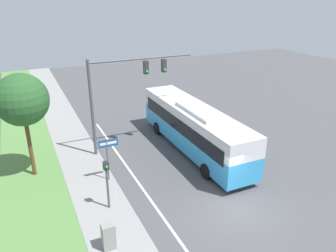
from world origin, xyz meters
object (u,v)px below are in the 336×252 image
Objects in this scene: bus at (194,126)px; signal_gantry at (123,85)px; utility_cabinet at (109,236)px; pedestrian_signal at (107,177)px; street_sign at (108,152)px.

signal_gantry reaches higher than bus.
bus is 10.98m from utility_cabinet.
bus is 9.75× the size of utility_cabinet.
bus is 5.69m from signal_gantry.
pedestrian_signal is at bearing 74.47° from utility_cabinet.
bus is 8.59m from pedestrian_signal.
street_sign is 5.96m from utility_cabinet.
pedestrian_signal is 1.02× the size of street_sign.
signal_gantry reaches higher than utility_cabinet.
utility_cabinet is (-8.25, -7.14, -1.17)m from bus.
street_sign is at bearing 73.55° from pedestrian_signal.
bus is at bearing 13.02° from street_sign.
street_sign is at bearing -121.92° from signal_gantry.
pedestrian_signal reaches higher than street_sign.
bus is at bearing 29.83° from pedestrian_signal.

